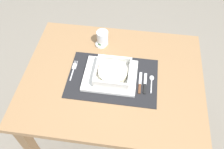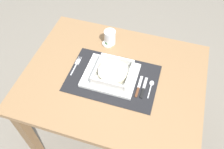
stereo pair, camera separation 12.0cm
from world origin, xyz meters
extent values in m
plane|color=gray|center=(0.00, 0.00, 0.00)|extent=(6.00, 6.00, 0.00)
cube|color=#936D47|center=(0.00, 0.00, 0.69)|extent=(0.93, 0.74, 0.03)
cube|color=brown|center=(-0.42, -0.32, 0.34)|extent=(0.05, 0.05, 0.67)
cube|color=brown|center=(-0.42, 0.32, 0.34)|extent=(0.05, 0.05, 0.67)
cube|color=brown|center=(0.42, 0.32, 0.34)|extent=(0.05, 0.05, 0.67)
cube|color=black|center=(0.00, -0.01, 0.70)|extent=(0.46, 0.31, 0.00)
cube|color=white|center=(-0.01, -0.01, 0.71)|extent=(0.27, 0.22, 0.02)
cube|color=white|center=(0.00, -0.01, 0.73)|extent=(0.18, 0.18, 0.01)
cube|color=white|center=(-0.08, -0.01, 0.75)|extent=(0.01, 0.18, 0.04)
cube|color=white|center=(0.08, -0.01, 0.75)|extent=(0.01, 0.18, 0.04)
cube|color=white|center=(0.00, -0.09, 0.75)|extent=(0.16, 0.01, 0.04)
cube|color=white|center=(0.00, 0.07, 0.75)|extent=(0.16, 0.01, 0.04)
cylinder|color=beige|center=(0.00, -0.01, 0.75)|extent=(0.15, 0.15, 0.03)
cube|color=silver|center=(-0.21, -0.02, 0.71)|extent=(0.01, 0.08, 0.00)
cube|color=silver|center=(-0.21, 0.03, 0.71)|extent=(0.02, 0.04, 0.00)
cylinder|color=silver|center=(-0.22, 0.06, 0.71)|extent=(0.00, 0.02, 0.00)
cylinder|color=silver|center=(-0.21, 0.06, 0.71)|extent=(0.00, 0.02, 0.00)
cylinder|color=silver|center=(-0.20, 0.06, 0.71)|extent=(0.00, 0.02, 0.00)
cube|color=silver|center=(0.20, -0.04, 0.71)|extent=(0.01, 0.08, 0.00)
ellipsoid|color=silver|center=(0.20, 0.01, 0.71)|extent=(0.02, 0.03, 0.01)
cube|color=black|center=(0.17, -0.06, 0.71)|extent=(0.01, 0.06, 0.01)
cube|color=silver|center=(0.17, 0.00, 0.71)|extent=(0.01, 0.07, 0.00)
cube|color=#59331E|center=(0.14, -0.06, 0.71)|extent=(0.01, 0.06, 0.01)
cube|color=silver|center=(0.14, 0.00, 0.71)|extent=(0.01, 0.08, 0.00)
cylinder|color=white|center=(-0.09, 0.23, 0.75)|extent=(0.07, 0.07, 0.09)
cylinder|color=maroon|center=(-0.09, 0.23, 0.72)|extent=(0.05, 0.05, 0.04)
cylinder|color=white|center=(-0.10, 0.21, 0.71)|extent=(0.06, 0.06, 0.01)
sphere|color=#335926|center=(-0.10, 0.21, 0.72)|extent=(0.03, 0.03, 0.03)
camera|label=1|loc=(0.10, -0.75, 1.68)|focal=38.13mm
camera|label=2|loc=(0.22, -0.72, 1.68)|focal=38.13mm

